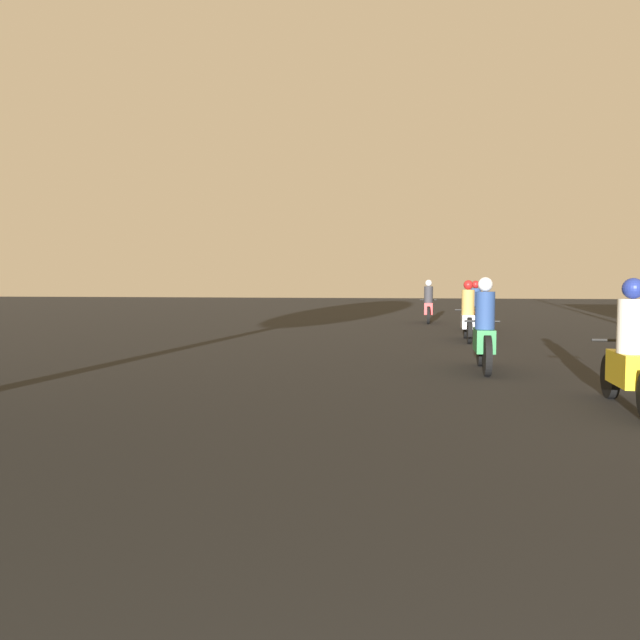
% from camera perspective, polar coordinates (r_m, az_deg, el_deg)
% --- Properties ---
extents(motorcycle_yellow, '(0.60, 1.99, 1.53)m').
position_cam_1_polar(motorcycle_yellow, '(8.05, 26.45, -3.04)').
color(motorcycle_yellow, black).
rests_on(motorcycle_yellow, ground_plane).
extents(motorcycle_green, '(0.60, 1.90, 1.57)m').
position_cam_1_polar(motorcycle_green, '(10.75, 14.79, -1.22)').
color(motorcycle_green, black).
rests_on(motorcycle_green, ground_plane).
extents(motorcycle_silver, '(0.60, 2.08, 1.54)m').
position_cam_1_polar(motorcycle_silver, '(16.19, 13.36, 0.32)').
color(motorcycle_silver, black).
rests_on(motorcycle_silver, ground_plane).
extents(motorcycle_orange, '(0.60, 2.07, 1.54)m').
position_cam_1_polar(motorcycle_orange, '(19.76, 14.00, 0.85)').
color(motorcycle_orange, black).
rests_on(motorcycle_orange, ground_plane).
extents(motorcycle_red, '(0.60, 1.96, 1.58)m').
position_cam_1_polar(motorcycle_red, '(23.19, 9.88, 1.31)').
color(motorcycle_red, black).
rests_on(motorcycle_red, ground_plane).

